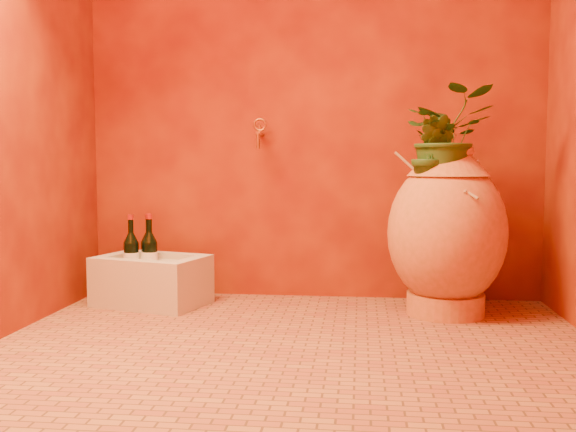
# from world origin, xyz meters

# --- Properties ---
(floor) EXTENTS (2.50, 2.50, 0.00)m
(floor) POSITION_xyz_m (0.00, 0.00, 0.00)
(floor) COLOR brown
(floor) RESTS_ON ground
(wall_back) EXTENTS (2.50, 0.02, 2.50)m
(wall_back) POSITION_xyz_m (0.00, 1.00, 1.25)
(wall_back) COLOR #5D0C05
(wall_back) RESTS_ON ground
(amphora) EXTENTS (0.70, 0.70, 0.83)m
(amphora) POSITION_xyz_m (0.69, 0.63, 0.41)
(amphora) COLOR #C46837
(amphora) RESTS_ON floor
(stone_basin) EXTENTS (0.63, 0.52, 0.26)m
(stone_basin) POSITION_xyz_m (-0.82, 0.68, 0.12)
(stone_basin) COLOR beige
(stone_basin) RESTS_ON floor
(wine_bottle_a) EXTENTS (0.08, 0.08, 0.34)m
(wine_bottle_a) POSITION_xyz_m (-0.84, 0.72, 0.26)
(wine_bottle_a) COLOR black
(wine_bottle_a) RESTS_ON stone_basin
(wine_bottle_b) EXTENTS (0.08, 0.08, 0.34)m
(wine_bottle_b) POSITION_xyz_m (-0.94, 0.69, 0.26)
(wine_bottle_b) COLOR black
(wine_bottle_b) RESTS_ON stone_basin
(wine_bottle_c) EXTENTS (0.08, 0.08, 0.34)m
(wine_bottle_c) POSITION_xyz_m (-0.85, 0.73, 0.26)
(wine_bottle_c) COLOR black
(wine_bottle_c) RESTS_ON stone_basin
(wall_tap) EXTENTS (0.07, 0.15, 0.17)m
(wall_tap) POSITION_xyz_m (-0.28, 0.91, 0.92)
(wall_tap) COLOR #9F6324
(wall_tap) RESTS_ON wall_back
(plant_main) EXTENTS (0.47, 0.43, 0.47)m
(plant_main) POSITION_xyz_m (0.68, 0.62, 0.88)
(plant_main) COLOR #234619
(plant_main) RESTS_ON amphora
(plant_side) EXTENTS (0.25, 0.23, 0.37)m
(plant_side) POSITION_xyz_m (0.61, 0.55, 0.79)
(plant_side) COLOR #234619
(plant_side) RESTS_ON amphora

